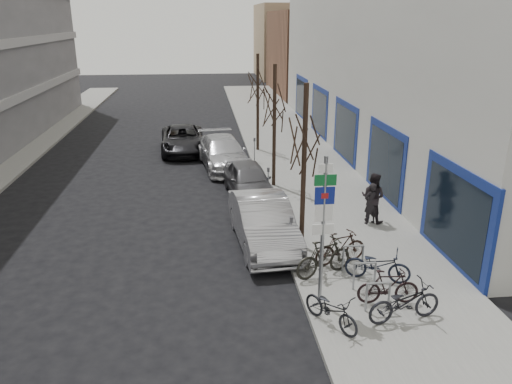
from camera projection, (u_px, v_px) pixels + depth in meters
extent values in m
plane|color=black|center=(229.00, 313.00, 13.06)|extent=(120.00, 120.00, 0.00)
cube|color=slate|center=(315.00, 185.00, 22.88)|extent=(5.00, 70.00, 0.15)
cube|color=#B7B7B2|center=(512.00, 61.00, 28.16)|extent=(20.00, 32.00, 10.00)
cube|color=brown|center=(334.00, 53.00, 50.61)|extent=(12.00, 14.00, 8.00)
cube|color=#937A5B|center=(308.00, 41.00, 64.57)|extent=(13.00, 12.00, 9.00)
cylinder|color=gray|center=(322.00, 236.00, 12.61)|extent=(0.10, 0.10, 4.20)
cube|color=white|center=(326.00, 168.00, 11.99)|extent=(0.35, 0.03, 0.22)
cube|color=#0C5926|center=(325.00, 180.00, 12.09)|extent=(0.55, 0.03, 0.28)
cube|color=navy|center=(325.00, 196.00, 12.22)|extent=(0.50, 0.03, 0.45)
cube|color=maroon|center=(325.00, 196.00, 12.21)|extent=(0.18, 0.02, 0.14)
cube|color=white|center=(324.00, 213.00, 12.37)|extent=(0.45, 0.03, 0.45)
cube|color=white|center=(323.00, 229.00, 12.52)|extent=(0.55, 0.03, 0.28)
cylinder|color=gray|center=(366.00, 298.00, 12.77)|extent=(0.06, 0.06, 0.80)
cylinder|color=gray|center=(389.00, 296.00, 12.83)|extent=(0.06, 0.06, 0.80)
cylinder|color=gray|center=(379.00, 283.00, 12.67)|extent=(0.60, 0.06, 0.06)
cylinder|color=gray|center=(354.00, 277.00, 13.80)|extent=(0.06, 0.06, 0.80)
cylinder|color=gray|center=(375.00, 275.00, 13.86)|extent=(0.06, 0.06, 0.80)
cylinder|color=gray|center=(365.00, 263.00, 13.70)|extent=(0.60, 0.06, 0.06)
cylinder|color=gray|center=(343.00, 259.00, 14.83)|extent=(0.06, 0.06, 0.80)
cylinder|color=gray|center=(363.00, 258.00, 14.90)|extent=(0.06, 0.06, 0.80)
cylinder|color=gray|center=(354.00, 246.00, 14.73)|extent=(0.60, 0.06, 0.06)
cylinder|color=black|center=(304.00, 171.00, 15.71)|extent=(0.16, 0.16, 5.50)
cylinder|color=black|center=(274.00, 128.00, 21.81)|extent=(0.16, 0.16, 5.50)
cylinder|color=black|center=(258.00, 104.00, 27.91)|extent=(0.16, 0.16, 5.50)
cylinder|color=gray|center=(291.00, 238.00, 15.87)|extent=(0.05, 0.05, 1.10)
cube|color=#3F3F44|center=(291.00, 220.00, 15.66)|extent=(0.10, 0.08, 0.18)
cylinder|color=gray|center=(268.00, 184.00, 21.03)|extent=(0.05, 0.05, 1.10)
cube|color=#3F3F44|center=(268.00, 170.00, 20.82)|extent=(0.10, 0.08, 0.18)
cylinder|color=gray|center=(254.00, 151.00, 26.19)|extent=(0.05, 0.05, 1.10)
cube|color=#3F3F44|center=(254.00, 140.00, 25.98)|extent=(0.10, 0.08, 0.18)
imported|color=black|center=(331.00, 307.00, 12.13)|extent=(1.36, 1.75, 1.06)
imported|color=black|center=(388.00, 287.00, 13.09)|extent=(1.69, 0.62, 1.00)
imported|color=black|center=(378.00, 262.00, 14.24)|extent=(1.93, 1.27, 1.14)
imported|color=black|center=(324.00, 257.00, 14.51)|extent=(2.00, 1.26, 1.17)
imported|color=black|center=(405.00, 299.00, 12.32)|extent=(2.04, 0.93, 1.20)
imported|color=black|center=(340.00, 247.00, 15.24)|extent=(1.86, 1.03, 1.08)
imported|color=#ACACB1|center=(263.00, 222.00, 16.79)|extent=(2.14, 5.10, 1.64)
imported|color=#55545A|center=(249.00, 180.00, 21.44)|extent=(2.22, 4.47, 1.47)
imported|color=#B1B1B7|center=(223.00, 153.00, 25.58)|extent=(2.92, 5.64, 1.57)
imported|color=black|center=(183.00, 139.00, 28.63)|extent=(2.71, 5.40, 1.47)
imported|color=black|center=(371.00, 204.00, 18.15)|extent=(0.66, 0.53, 1.57)
imported|color=black|center=(373.00, 197.00, 18.31)|extent=(0.84, 0.81, 1.90)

